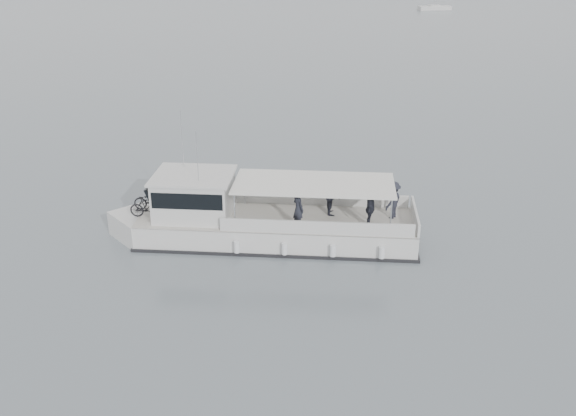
{
  "coord_description": "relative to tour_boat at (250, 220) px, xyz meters",
  "views": [
    {
      "loc": [
        7.84,
        -26.51,
        12.69
      ],
      "look_at": [
        6.14,
        -0.76,
        1.6
      ],
      "focal_mm": 40.0,
      "sensor_mm": 36.0,
      "label": 1
    }
  ],
  "objects": [
    {
      "name": "ground",
      "position": [
        -4.43,
        0.74,
        -0.96
      ],
      "size": [
        1400.0,
        1400.0,
        0.0
      ],
      "primitive_type": "plane",
      "color": "slate",
      "rests_on": "ground"
    },
    {
      "name": "tour_boat",
      "position": [
        0.0,
        0.0,
        0.0
      ],
      "size": [
        13.94,
        3.79,
        5.83
      ],
      "rotation": [
        0.0,
        0.0,
        -0.02
      ],
      "color": "silver",
      "rests_on": "ground"
    }
  ]
}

